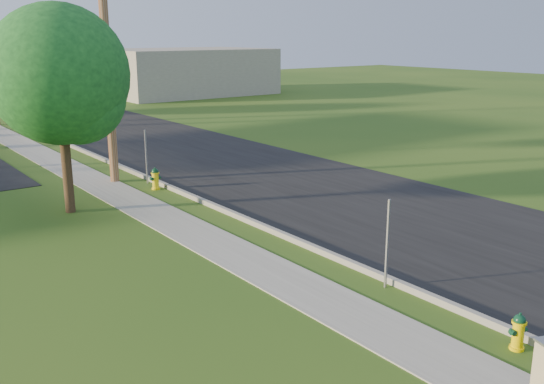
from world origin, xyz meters
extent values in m
cube|color=black|center=(4.50, 10.00, 0.01)|extent=(8.00, 120.00, 0.02)
cube|color=gray|center=(0.50, 10.00, 0.07)|extent=(0.15, 120.00, 0.15)
cube|color=gray|center=(-1.25, 10.00, 0.01)|extent=(1.50, 120.00, 0.03)
cylinder|color=brown|center=(-0.60, 17.00, 4.90)|extent=(0.32, 0.32, 9.80)
cube|color=gray|center=(0.25, 4.20, 1.00)|extent=(0.05, 0.04, 2.00)
cube|color=gray|center=(0.25, 16.00, 1.00)|extent=(0.05, 0.04, 2.00)
cube|color=gray|center=(0.25, 28.20, 1.00)|extent=(0.05, 0.04, 2.00)
cube|color=gray|center=(18.00, 45.00, 2.00)|extent=(14.00, 10.00, 4.00)
cylinder|color=#312517|center=(-3.28, 14.08, 1.62)|extent=(0.30, 0.30, 3.24)
sphere|color=#15461C|center=(-3.28, 14.08, 4.22)|extent=(4.15, 4.15, 4.15)
sphere|color=#15461C|center=(-2.88, 13.78, 3.57)|extent=(2.85, 2.85, 2.85)
cylinder|color=#E8C800|center=(0.11, 0.96, 0.03)|extent=(0.26, 0.26, 0.06)
cylinder|color=#E8C800|center=(0.11, 0.96, 0.28)|extent=(0.20, 0.20, 0.56)
cylinder|color=#E8C800|center=(0.11, 0.96, 0.52)|extent=(0.26, 0.26, 0.04)
sphere|color=#09311D|center=(0.11, 0.96, 0.56)|extent=(0.21, 0.21, 0.21)
cylinder|color=#09311D|center=(0.11, 0.96, 0.67)|extent=(0.05, 0.05, 0.06)
cylinder|color=#09311D|center=(0.07, 0.83, 0.35)|extent=(0.13, 0.13, 0.10)
cylinder|color=#09311D|center=(-0.02, 0.99, 0.35)|extent=(0.11, 0.10, 0.08)
cylinder|color=#09311D|center=(0.23, 0.92, 0.35)|extent=(0.11, 0.10, 0.08)
cylinder|color=yellow|center=(0.10, 15.03, 0.03)|extent=(0.30, 0.30, 0.06)
cylinder|color=yellow|center=(0.10, 15.03, 0.32)|extent=(0.23, 0.23, 0.64)
cylinder|color=yellow|center=(0.10, 15.03, 0.60)|extent=(0.30, 0.30, 0.04)
sphere|color=#0B341B|center=(0.10, 15.03, 0.64)|extent=(0.25, 0.25, 0.25)
cylinder|color=#0B341B|center=(0.10, 15.03, 0.77)|extent=(0.05, 0.05, 0.06)
cylinder|color=#0B341B|center=(0.11, 14.88, 0.40)|extent=(0.12, 0.13, 0.12)
cylinder|color=#0B341B|center=(-0.05, 15.03, 0.40)|extent=(0.11, 0.10, 0.10)
cylinder|color=#0B341B|center=(0.25, 15.04, 0.40)|extent=(0.11, 0.10, 0.10)
cylinder|color=yellow|center=(0.01, 27.80, 0.03)|extent=(0.29, 0.29, 0.06)
cylinder|color=yellow|center=(0.01, 27.80, 0.31)|extent=(0.23, 0.23, 0.62)
cylinder|color=yellow|center=(0.01, 27.80, 0.58)|extent=(0.29, 0.29, 0.04)
sphere|color=#0C3415|center=(0.01, 27.80, 0.62)|extent=(0.24, 0.24, 0.24)
cylinder|color=#0C3415|center=(0.01, 27.80, 0.74)|extent=(0.05, 0.05, 0.06)
cylinder|color=#0C3415|center=(-0.01, 27.66, 0.39)|extent=(0.13, 0.14, 0.11)
cylinder|color=#0C3415|center=(-0.13, 27.82, 0.39)|extent=(0.12, 0.11, 0.09)
cylinder|color=#0C3415|center=(0.15, 27.78, 0.39)|extent=(0.12, 0.11, 0.09)
camera|label=1|loc=(-9.11, -4.14, 5.41)|focal=40.00mm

